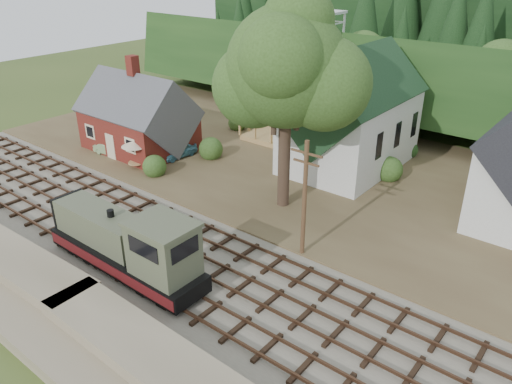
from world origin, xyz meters
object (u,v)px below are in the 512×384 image
Objects in this scene: locomotive at (129,246)px; patio_set at (134,145)px; car_blue at (178,150)px; car_green at (110,149)px.

locomotive is 16.39m from patio_set.
car_green is at bearing -143.88° from car_blue.
locomotive is at bearing -134.30° from car_green.
patio_set is at bearing -101.64° from car_blue.
car_green is 4.80m from patio_set.
locomotive is 4.52× the size of patio_set.
patio_set reaches higher than car_blue.
car_blue is 1.16× the size of car_green.
car_green is 1.31× the size of patio_set.
car_blue reaches higher than car_green.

